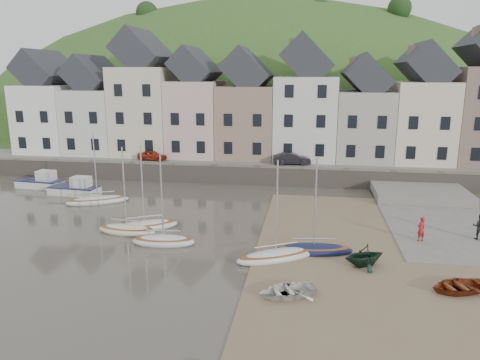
% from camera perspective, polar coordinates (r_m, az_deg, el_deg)
% --- Properties ---
extents(ground, '(160.00, 160.00, 0.00)m').
position_cam_1_polar(ground, '(29.41, -1.82, -8.40)').
color(ground, '#484339').
rests_on(ground, ground).
extents(quay_land, '(90.00, 30.00, 1.50)m').
position_cam_1_polar(quay_land, '(59.91, 3.83, 3.62)').
color(quay_land, '#345421').
rests_on(quay_land, ground).
extents(quay_street, '(70.00, 7.00, 0.10)m').
position_cam_1_polar(quay_street, '(48.51, 2.64, 2.27)').
color(quay_street, slate).
rests_on(quay_street, quay_land).
extents(seawall, '(70.00, 1.20, 1.80)m').
position_cam_1_polar(seawall, '(45.24, 2.14, 0.61)').
color(seawall, slate).
rests_on(seawall, ground).
extents(beach, '(18.00, 26.00, 0.06)m').
position_cam_1_polar(beach, '(29.54, 19.93, -9.08)').
color(beach, '#7B624B').
rests_on(beach, ground).
extents(slipway, '(8.00, 18.00, 0.12)m').
position_cam_1_polar(slipway, '(37.79, 23.67, -4.46)').
color(slipway, slate).
rests_on(slipway, ground).
extents(hillside, '(134.40, 84.00, 84.00)m').
position_cam_1_polar(hillside, '(92.06, 2.10, -4.88)').
color(hillside, '#345421').
rests_on(hillside, ground).
extents(townhouse_terrace, '(61.05, 8.00, 13.93)m').
position_cam_1_polar(townhouse_terrace, '(51.05, 5.13, 9.33)').
color(townhouse_terrace, white).
rests_on(townhouse_terrace, quay_land).
extents(sailboat_0, '(5.35, 3.78, 6.32)m').
position_cam_1_polar(sailboat_0, '(40.61, -17.57, -2.45)').
color(sailboat_0, silver).
rests_on(sailboat_0, ground).
extents(sailboat_1, '(4.95, 3.65, 6.32)m').
position_cam_1_polar(sailboat_1, '(33.09, -12.02, -5.69)').
color(sailboat_1, silver).
rests_on(sailboat_1, ground).
extents(sailboat_2, '(4.34, 1.80, 6.32)m').
position_cam_1_polar(sailboat_2, '(32.59, -14.14, -6.10)').
color(sailboat_2, beige).
rests_on(sailboat_2, ground).
extents(sailboat_3, '(4.26, 1.89, 6.32)m').
position_cam_1_polar(sailboat_3, '(30.05, -9.66, -7.56)').
color(sailboat_3, silver).
rests_on(sailboat_3, ground).
extents(sailboat_4, '(5.17, 3.73, 6.32)m').
position_cam_1_polar(sailboat_4, '(27.42, 4.57, -9.53)').
color(sailboat_4, silver).
rests_on(sailboat_4, ground).
extents(sailboat_5, '(5.00, 2.09, 6.32)m').
position_cam_1_polar(sailboat_5, '(28.60, 9.30, -8.66)').
color(sailboat_5, '#13193E').
rests_on(sailboat_5, ground).
extents(motorboat_0, '(4.72, 2.12, 1.70)m').
position_cam_1_polar(motorboat_0, '(43.95, -20.05, -1.01)').
color(motorboat_0, silver).
rests_on(motorboat_0, ground).
extents(motorboat_2, '(4.67, 2.19, 1.70)m').
position_cam_1_polar(motorboat_2, '(47.89, -23.84, -0.21)').
color(motorboat_2, silver).
rests_on(motorboat_2, ground).
extents(rowboat_white, '(3.55, 3.15, 0.61)m').
position_cam_1_polar(rowboat_white, '(23.21, 5.91, -13.74)').
color(rowboat_white, silver).
rests_on(rowboat_white, beach).
extents(rowboat_green, '(3.16, 3.01, 1.30)m').
position_cam_1_polar(rowboat_green, '(27.19, 15.45, -9.18)').
color(rowboat_green, black).
rests_on(rowboat_green, beach).
extents(rowboat_red, '(3.59, 3.08, 0.63)m').
position_cam_1_polar(rowboat_red, '(26.02, 25.92, -11.96)').
color(rowboat_red, brown).
rests_on(rowboat_red, beach).
extents(person_red, '(0.72, 0.65, 1.66)m').
position_cam_1_polar(person_red, '(31.98, 21.96, -5.77)').
color(person_red, maroon).
rests_on(person_red, slipway).
extents(person_dark, '(1.03, 0.90, 1.77)m').
position_cam_1_polar(person_dark, '(33.92, 28.07, -5.22)').
color(person_dark, black).
rests_on(person_dark, slipway).
extents(car_left, '(3.31, 1.59, 1.09)m').
position_cam_1_polar(car_left, '(50.09, -11.06, 3.08)').
color(car_left, maroon).
rests_on(car_left, quay_street).
extents(car_right, '(4.00, 1.87, 1.27)m').
position_cam_1_polar(car_right, '(47.16, 6.59, 2.72)').
color(car_right, black).
rests_on(car_right, quay_street).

